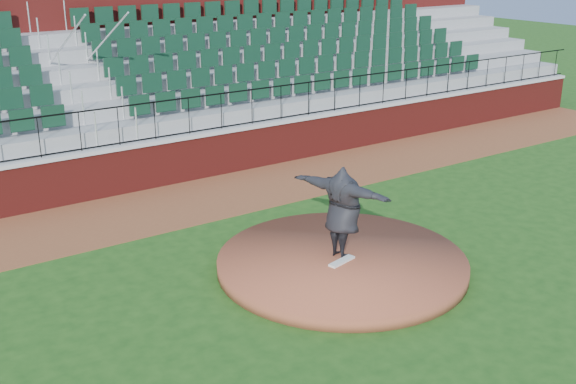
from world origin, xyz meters
name	(u,v)px	position (x,y,z in m)	size (l,w,h in m)	color
ground	(331,274)	(0.00, 0.00, 0.00)	(90.00, 90.00, 0.00)	#1C4614
warning_track	(203,198)	(0.00, 5.40, 0.01)	(34.00, 3.20, 0.01)	brown
field_wall	(175,161)	(0.00, 7.00, 0.60)	(34.00, 0.35, 1.20)	maroon
wall_cap	(173,138)	(0.00, 7.00, 1.25)	(34.00, 0.45, 0.10)	#B7B7B7
wall_railing	(172,118)	(0.00, 7.00, 1.80)	(34.00, 0.05, 1.00)	black
seating_stands	(131,84)	(0.00, 9.72, 2.30)	(34.00, 5.10, 4.60)	gray
concourse_wall	(96,57)	(0.00, 12.52, 2.75)	(34.00, 0.50, 5.50)	maroon
pitchers_mound	(342,263)	(0.34, 0.08, 0.12)	(5.03, 5.03, 0.25)	brown
pitching_rubber	(342,261)	(0.19, -0.10, 0.27)	(0.65, 0.16, 0.04)	silver
pitcher	(343,212)	(0.39, 0.16, 1.19)	(2.32, 0.63, 1.89)	black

